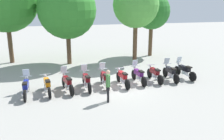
{
  "coord_description": "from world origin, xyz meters",
  "views": [
    {
      "loc": [
        -3.56,
        -13.68,
        5.02
      ],
      "look_at": [
        0.0,
        0.5,
        0.9
      ],
      "focal_mm": 39.31,
      "sensor_mm": 36.0,
      "label": 1
    }
  ],
  "objects_px": {
    "motorcycle_4": "(105,78)",
    "motorcycle_6": "(138,75)",
    "tree_0": "(5,0)",
    "tree_1": "(67,10)",
    "motorcycle_0": "(26,87)",
    "person_0": "(108,83)",
    "motorcycle_2": "(67,83)",
    "motorcycle_1": "(47,85)",
    "motorcycle_3": "(86,80)",
    "motorcycle_7": "(155,74)",
    "motorcycle_5": "(123,78)",
    "motorcycle_9": "(184,71)",
    "tree_3": "(152,11)",
    "motorcycle_8": "(170,72)",
    "tree_2": "(136,5)"
  },
  "relations": [
    {
      "from": "motorcycle_4",
      "to": "motorcycle_6",
      "type": "distance_m",
      "value": 2.24
    },
    {
      "from": "tree_0",
      "to": "tree_1",
      "type": "relative_size",
      "value": 1.15
    },
    {
      "from": "motorcycle_0",
      "to": "person_0",
      "type": "xyz_separation_m",
      "value": [
        4.15,
        -1.85,
        0.48
      ]
    },
    {
      "from": "motorcycle_2",
      "to": "motorcycle_1",
      "type": "bearing_deg",
      "value": 83.68
    },
    {
      "from": "motorcycle_3",
      "to": "motorcycle_7",
      "type": "height_order",
      "value": "motorcycle_3"
    },
    {
      "from": "motorcycle_0",
      "to": "motorcycle_5",
      "type": "xyz_separation_m",
      "value": [
        5.6,
        0.41,
        -0.01
      ]
    },
    {
      "from": "motorcycle_4",
      "to": "motorcycle_3",
      "type": "bearing_deg",
      "value": 96.89
    },
    {
      "from": "motorcycle_2",
      "to": "motorcycle_9",
      "type": "xyz_separation_m",
      "value": [
        7.84,
        0.65,
        0.0
      ]
    },
    {
      "from": "motorcycle_3",
      "to": "tree_0",
      "type": "distance_m",
      "value": 10.54
    },
    {
      "from": "motorcycle_6",
      "to": "tree_3",
      "type": "height_order",
      "value": "tree_3"
    },
    {
      "from": "motorcycle_4",
      "to": "motorcycle_8",
      "type": "bearing_deg",
      "value": -87.27
    },
    {
      "from": "motorcycle_3",
      "to": "tree_0",
      "type": "height_order",
      "value": "tree_0"
    },
    {
      "from": "person_0",
      "to": "motorcycle_4",
      "type": "bearing_deg",
      "value": -88.62
    },
    {
      "from": "motorcycle_2",
      "to": "motorcycle_6",
      "type": "height_order",
      "value": "same"
    },
    {
      "from": "motorcycle_2",
      "to": "tree_1",
      "type": "height_order",
      "value": "tree_1"
    },
    {
      "from": "motorcycle_6",
      "to": "tree_1",
      "type": "relative_size",
      "value": 0.33
    },
    {
      "from": "motorcycle_7",
      "to": "tree_3",
      "type": "distance_m",
      "value": 8.66
    },
    {
      "from": "motorcycle_6",
      "to": "motorcycle_1",
      "type": "bearing_deg",
      "value": 91.7
    },
    {
      "from": "motorcycle_7",
      "to": "tree_2",
      "type": "xyz_separation_m",
      "value": [
        0.51,
        5.37,
        4.21
      ]
    },
    {
      "from": "motorcycle_2",
      "to": "person_0",
      "type": "relative_size",
      "value": 1.27
    },
    {
      "from": "motorcycle_4",
      "to": "motorcycle_1",
      "type": "bearing_deg",
      "value": 96.37
    },
    {
      "from": "motorcycle_3",
      "to": "person_0",
      "type": "distance_m",
      "value": 2.4
    },
    {
      "from": "motorcycle_2",
      "to": "motorcycle_9",
      "type": "height_order",
      "value": "same"
    },
    {
      "from": "motorcycle_8",
      "to": "motorcycle_1",
      "type": "bearing_deg",
      "value": 94.47
    },
    {
      "from": "motorcycle_0",
      "to": "motorcycle_7",
      "type": "height_order",
      "value": "motorcycle_0"
    },
    {
      "from": "motorcycle_9",
      "to": "tree_1",
      "type": "height_order",
      "value": "tree_1"
    },
    {
      "from": "tree_2",
      "to": "motorcycle_6",
      "type": "bearing_deg",
      "value": -106.74
    },
    {
      "from": "motorcycle_3",
      "to": "motorcycle_8",
      "type": "xyz_separation_m",
      "value": [
        5.6,
        0.36,
        0.0
      ]
    },
    {
      "from": "motorcycle_0",
      "to": "motorcycle_4",
      "type": "xyz_separation_m",
      "value": [
        4.48,
        0.5,
        0.0
      ]
    },
    {
      "from": "tree_2",
      "to": "motorcycle_2",
      "type": "bearing_deg",
      "value": -136.27
    },
    {
      "from": "motorcycle_4",
      "to": "motorcycle_6",
      "type": "relative_size",
      "value": 1.0
    },
    {
      "from": "motorcycle_2",
      "to": "motorcycle_0",
      "type": "bearing_deg",
      "value": 83.75
    },
    {
      "from": "motorcycle_0",
      "to": "motorcycle_2",
      "type": "distance_m",
      "value": 2.24
    },
    {
      "from": "motorcycle_3",
      "to": "motorcycle_8",
      "type": "distance_m",
      "value": 5.61
    },
    {
      "from": "person_0",
      "to": "tree_0",
      "type": "xyz_separation_m",
      "value": [
        -5.96,
        10.18,
        4.1
      ]
    },
    {
      "from": "tree_1",
      "to": "person_0",
      "type": "bearing_deg",
      "value": -81.54
    },
    {
      "from": "motorcycle_6",
      "to": "person_0",
      "type": "relative_size",
      "value": 1.29
    },
    {
      "from": "motorcycle_6",
      "to": "motorcycle_8",
      "type": "xyz_separation_m",
      "value": [
        2.24,
        0.06,
        0.0
      ]
    },
    {
      "from": "motorcycle_4",
      "to": "motorcycle_9",
      "type": "bearing_deg",
      "value": -86.2
    },
    {
      "from": "motorcycle_1",
      "to": "tree_0",
      "type": "bearing_deg",
      "value": 11.75
    },
    {
      "from": "motorcycle_3",
      "to": "motorcycle_6",
      "type": "bearing_deg",
      "value": -88.53
    },
    {
      "from": "motorcycle_0",
      "to": "motorcycle_3",
      "type": "distance_m",
      "value": 3.37
    },
    {
      "from": "tree_1",
      "to": "tree_3",
      "type": "bearing_deg",
      "value": 9.72
    },
    {
      "from": "motorcycle_2",
      "to": "tree_0",
      "type": "bearing_deg",
      "value": 14.44
    },
    {
      "from": "motorcycle_7",
      "to": "tree_0",
      "type": "relative_size",
      "value": 0.29
    },
    {
      "from": "motorcycle_0",
      "to": "tree_1",
      "type": "distance_m",
      "value": 8.29
    },
    {
      "from": "motorcycle_3",
      "to": "tree_3",
      "type": "xyz_separation_m",
      "value": [
        7.24,
        7.72,
        3.6
      ]
    },
    {
      "from": "motorcycle_8",
      "to": "person_0",
      "type": "relative_size",
      "value": 1.28
    },
    {
      "from": "person_0",
      "to": "tree_1",
      "type": "distance_m",
      "value": 9.34
    },
    {
      "from": "motorcycle_6",
      "to": "person_0",
      "type": "height_order",
      "value": "person_0"
    }
  ]
}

